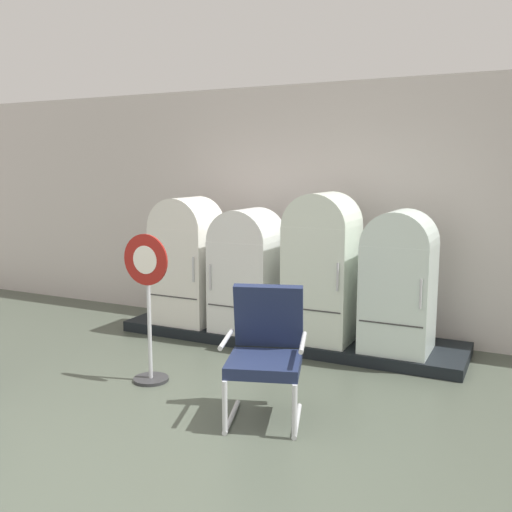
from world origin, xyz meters
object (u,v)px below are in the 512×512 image
at_px(armchair_right, 266,347).
at_px(refrigerator_0, 187,257).
at_px(refrigerator_1, 247,267).
at_px(refrigerator_2, 322,263).
at_px(sign_stand, 148,311).
at_px(refrigerator_3, 399,278).

bearing_deg(armchair_right, refrigerator_0, 136.34).
xyz_separation_m(refrigerator_0, armchair_right, (1.83, -1.74, -0.33)).
height_order(refrigerator_1, refrigerator_2, refrigerator_2).
height_order(refrigerator_2, sign_stand, refrigerator_2).
xyz_separation_m(refrigerator_0, refrigerator_1, (0.78, 0.01, -0.06)).
distance_m(refrigerator_1, refrigerator_2, 0.88).
relative_size(refrigerator_3, armchair_right, 1.37).
relative_size(refrigerator_2, refrigerator_3, 1.11).
xyz_separation_m(refrigerator_0, refrigerator_2, (1.66, 0.01, 0.05)).
bearing_deg(refrigerator_1, refrigerator_0, -179.20).
bearing_deg(refrigerator_2, refrigerator_1, -179.76).
bearing_deg(refrigerator_2, sign_stand, -125.01).
bearing_deg(refrigerator_1, sign_stand, -97.82).
xyz_separation_m(refrigerator_0, refrigerator_3, (2.47, 0.00, -0.04)).
distance_m(refrigerator_2, sign_stand, 1.92).
bearing_deg(refrigerator_0, refrigerator_2, 0.50).
relative_size(refrigerator_0, refrigerator_2, 0.94).
relative_size(refrigerator_1, sign_stand, 1.01).
bearing_deg(refrigerator_0, sign_stand, -69.76).
distance_m(refrigerator_2, armchair_right, 1.81).
xyz_separation_m(refrigerator_1, refrigerator_2, (0.88, 0.00, 0.11)).
relative_size(refrigerator_0, armchair_right, 1.44).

